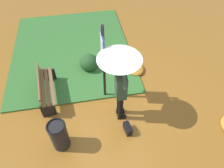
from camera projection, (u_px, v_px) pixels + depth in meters
The scene contains 9 objects.
ground_plane at pixel (111, 107), 5.75m from camera, with size 18.00×18.00×0.00m, color #9E6623.
grass_verge at pixel (72, 49), 7.41m from camera, with size 4.80×4.00×0.05m.
person_with_umbrella at pixel (120, 71), 4.48m from camera, with size 0.96×0.96×2.04m.
info_sign_post at pixel (103, 57), 4.96m from camera, with size 0.44×0.07×2.30m.
handbag at pixel (128, 128), 5.16m from camera, with size 0.32×0.18×0.37m.
park_bench at pixel (46, 87), 5.69m from camera, with size 1.40×0.50×0.75m.
trash_bin at pixel (59, 135), 4.71m from camera, with size 0.42×0.42×0.83m.
shrub_cluster at pixel (89, 62), 6.62m from camera, with size 0.64×0.58×0.53m.
leaf_pile_by_bench at pixel (135, 68), 6.69m from camera, with size 0.70×0.56×0.15m.
Camera 1 is at (-3.35, 0.58, 4.68)m, focal length 33.69 mm.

